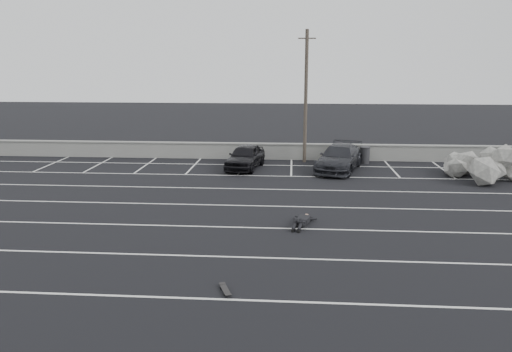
# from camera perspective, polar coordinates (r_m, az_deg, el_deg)

# --- Properties ---
(ground) EXTENTS (120.00, 120.00, 0.00)m
(ground) POSITION_cam_1_polar(r_m,az_deg,el_deg) (19.26, 0.91, -5.96)
(ground) COLOR black
(ground) RESTS_ON ground
(seawall) EXTENTS (50.00, 0.45, 1.06)m
(seawall) POSITION_cam_1_polar(r_m,az_deg,el_deg) (32.71, 2.34, 2.87)
(seawall) COLOR gray
(seawall) RESTS_ON ground
(stall_lines) EXTENTS (36.00, 20.05, 0.01)m
(stall_lines) POSITION_cam_1_polar(r_m,az_deg,el_deg) (23.47, 1.33, -2.48)
(stall_lines) COLOR silver
(stall_lines) RESTS_ON ground
(car_left) EXTENTS (2.42, 4.45, 1.44)m
(car_left) POSITION_cam_1_polar(r_m,az_deg,el_deg) (29.82, -1.23, 2.24)
(car_left) COLOR black
(car_left) RESTS_ON ground
(car_right) EXTENTS (3.51, 5.50, 1.48)m
(car_right) POSITION_cam_1_polar(r_m,az_deg,el_deg) (29.66, 9.48, 2.05)
(car_right) COLOR black
(car_right) RESTS_ON ground
(utility_pole) EXTENTS (1.09, 0.22, 8.18)m
(utility_pole) POSITION_cam_1_polar(r_m,az_deg,el_deg) (31.48, 5.71, 9.02)
(utility_pole) COLOR #4C4238
(utility_pole) RESTS_ON ground
(trash_bin) EXTENTS (0.79, 0.79, 1.05)m
(trash_bin) POSITION_cam_1_polar(r_m,az_deg,el_deg) (32.12, 12.31, 2.37)
(trash_bin) COLOR #28272A
(trash_bin) RESTS_ON ground
(riprap_pile) EXTENTS (5.34, 4.74, 1.40)m
(riprap_pile) POSITION_cam_1_polar(r_m,az_deg,el_deg) (29.89, 24.22, 0.82)
(riprap_pile) COLOR gray
(riprap_pile) RESTS_ON ground
(person) EXTENTS (2.13, 2.81, 0.47)m
(person) POSITION_cam_1_polar(r_m,az_deg,el_deg) (19.86, 5.46, -4.73)
(person) COLOR black
(person) RESTS_ON ground
(skateboard) EXTENTS (0.40, 0.69, 0.08)m
(skateboard) POSITION_cam_1_polar(r_m,az_deg,el_deg) (14.18, -3.53, -12.86)
(skateboard) COLOR black
(skateboard) RESTS_ON ground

